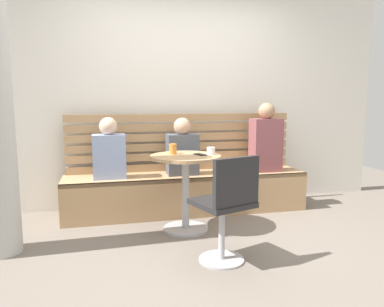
{
  "coord_description": "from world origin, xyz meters",
  "views": [
    {
      "loc": [
        -0.89,
        -2.76,
        1.26
      ],
      "look_at": [
        -0.07,
        0.66,
        0.75
      ],
      "focal_mm": 34.39,
      "sensor_mm": 36.0,
      "label": 1
    }
  ],
  "objects_px": {
    "cup_tumbler_orange": "(173,149)",
    "phone_on_table": "(200,154)",
    "booth_bench": "(187,193)",
    "person_child_middle": "(182,150)",
    "white_chair": "(227,206)",
    "cafe_table": "(186,178)",
    "person_adult": "(266,141)",
    "cup_ceramic_white": "(211,151)",
    "person_child_left": "(109,151)"
  },
  "relations": [
    {
      "from": "person_child_left",
      "to": "cup_tumbler_orange",
      "type": "xyz_separation_m",
      "value": [
        0.6,
        -0.45,
        0.06
      ]
    },
    {
      "from": "cafe_table",
      "to": "person_child_middle",
      "type": "relative_size",
      "value": 1.17
    },
    {
      "from": "cafe_table",
      "to": "person_adult",
      "type": "distance_m",
      "value": 1.23
    },
    {
      "from": "cup_ceramic_white",
      "to": "person_adult",
      "type": "bearing_deg",
      "value": 33.17
    },
    {
      "from": "white_chair",
      "to": "person_child_middle",
      "type": "distance_m",
      "value": 1.4
    },
    {
      "from": "cup_tumbler_orange",
      "to": "cup_ceramic_white",
      "type": "relative_size",
      "value": 1.25
    },
    {
      "from": "white_chair",
      "to": "person_child_middle",
      "type": "xyz_separation_m",
      "value": [
        -0.06,
        1.37,
        0.25
      ]
    },
    {
      "from": "person_child_middle",
      "to": "phone_on_table",
      "type": "xyz_separation_m",
      "value": [
        0.05,
        -0.57,
        0.03
      ]
    },
    {
      "from": "person_child_left",
      "to": "booth_bench",
      "type": "bearing_deg",
      "value": 1.44
    },
    {
      "from": "booth_bench",
      "to": "person_adult",
      "type": "bearing_deg",
      "value": -2.28
    },
    {
      "from": "booth_bench",
      "to": "person_adult",
      "type": "relative_size",
      "value": 3.41
    },
    {
      "from": "white_chair",
      "to": "cup_tumbler_orange",
      "type": "relative_size",
      "value": 8.5
    },
    {
      "from": "white_chair",
      "to": "person_child_middle",
      "type": "relative_size",
      "value": 1.35
    },
    {
      "from": "white_chair",
      "to": "cup_ceramic_white",
      "type": "relative_size",
      "value": 10.63
    },
    {
      "from": "cafe_table",
      "to": "person_adult",
      "type": "height_order",
      "value": "person_adult"
    },
    {
      "from": "person_adult",
      "to": "cup_ceramic_white",
      "type": "height_order",
      "value": "person_adult"
    },
    {
      "from": "cup_tumbler_orange",
      "to": "phone_on_table",
      "type": "xyz_separation_m",
      "value": [
        0.25,
        -0.11,
        -0.05
      ]
    },
    {
      "from": "person_adult",
      "to": "booth_bench",
      "type": "bearing_deg",
      "value": 177.72
    },
    {
      "from": "person_child_middle",
      "to": "white_chair",
      "type": "bearing_deg",
      "value": -87.67
    },
    {
      "from": "cafe_table",
      "to": "cup_ceramic_white",
      "type": "distance_m",
      "value": 0.36
    },
    {
      "from": "person_adult",
      "to": "white_chair",
      "type": "bearing_deg",
      "value": -124.63
    },
    {
      "from": "white_chair",
      "to": "person_adult",
      "type": "xyz_separation_m",
      "value": [
        0.93,
        1.34,
        0.33
      ]
    },
    {
      "from": "cafe_table",
      "to": "cup_tumbler_orange",
      "type": "height_order",
      "value": "cup_tumbler_orange"
    },
    {
      "from": "person_adult",
      "to": "cup_tumbler_orange",
      "type": "height_order",
      "value": "person_adult"
    },
    {
      "from": "person_child_middle",
      "to": "cup_ceramic_white",
      "type": "height_order",
      "value": "person_child_middle"
    },
    {
      "from": "person_child_left",
      "to": "person_child_middle",
      "type": "height_order",
      "value": "person_child_left"
    },
    {
      "from": "booth_bench",
      "to": "cup_ceramic_white",
      "type": "bearing_deg",
      "value": -79.33
    },
    {
      "from": "person_child_left",
      "to": "cup_ceramic_white",
      "type": "distance_m",
      "value": 1.1
    },
    {
      "from": "cafe_table",
      "to": "cup_ceramic_white",
      "type": "height_order",
      "value": "cup_ceramic_white"
    },
    {
      "from": "person_child_left",
      "to": "cup_tumbler_orange",
      "type": "bearing_deg",
      "value": -36.49
    },
    {
      "from": "phone_on_table",
      "to": "person_child_middle",
      "type": "bearing_deg",
      "value": 76.69
    },
    {
      "from": "cafe_table",
      "to": "person_child_middle",
      "type": "distance_m",
      "value": 0.6
    },
    {
      "from": "booth_bench",
      "to": "person_child_left",
      "type": "relative_size",
      "value": 4.18
    },
    {
      "from": "phone_on_table",
      "to": "booth_bench",
      "type": "bearing_deg",
      "value": 71.25
    },
    {
      "from": "white_chair",
      "to": "person_adult",
      "type": "bearing_deg",
      "value": 55.37
    },
    {
      "from": "booth_bench",
      "to": "cup_ceramic_white",
      "type": "height_order",
      "value": "cup_ceramic_white"
    },
    {
      "from": "booth_bench",
      "to": "person_child_middle",
      "type": "height_order",
      "value": "person_child_middle"
    },
    {
      "from": "booth_bench",
      "to": "cup_tumbler_orange",
      "type": "bearing_deg",
      "value": -117.77
    },
    {
      "from": "white_chair",
      "to": "phone_on_table",
      "type": "xyz_separation_m",
      "value": [
        -0.0,
        0.8,
        0.28
      ]
    },
    {
      "from": "white_chair",
      "to": "cafe_table",
      "type": "bearing_deg",
      "value": 100.12
    },
    {
      "from": "cup_ceramic_white",
      "to": "person_child_middle",
      "type": "bearing_deg",
      "value": 106.03
    },
    {
      "from": "cup_ceramic_white",
      "to": "phone_on_table",
      "type": "distance_m",
      "value": 0.11
    },
    {
      "from": "person_adult",
      "to": "cup_tumbler_orange",
      "type": "relative_size",
      "value": 7.92
    },
    {
      "from": "booth_bench",
      "to": "white_chair",
      "type": "relative_size",
      "value": 3.18
    },
    {
      "from": "phone_on_table",
      "to": "cup_ceramic_white",
      "type": "bearing_deg",
      "value": -14.97
    },
    {
      "from": "white_chair",
      "to": "person_adult",
      "type": "relative_size",
      "value": 1.07
    },
    {
      "from": "booth_bench",
      "to": "phone_on_table",
      "type": "bearing_deg",
      "value": -90.06
    },
    {
      "from": "cup_tumbler_orange",
      "to": "person_child_middle",
      "type": "bearing_deg",
      "value": 67.39
    },
    {
      "from": "cafe_table",
      "to": "person_adult",
      "type": "xyz_separation_m",
      "value": [
        1.07,
        0.53,
        0.28
      ]
    },
    {
      "from": "cafe_table",
      "to": "person_child_left",
      "type": "bearing_deg",
      "value": 142.07
    }
  ]
}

